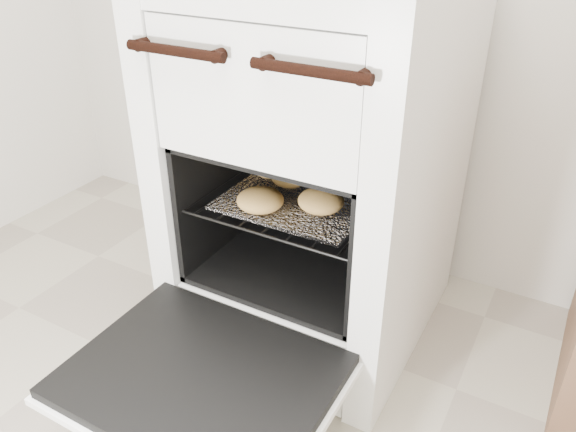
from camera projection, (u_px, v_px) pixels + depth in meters
name	position (u px, v px, depth m)	size (l,w,h in m)	color
stove	(317.00, 173.00, 1.55)	(0.67, 0.74, 1.02)	white
oven_door	(201.00, 379.00, 1.26)	(0.60, 0.47, 0.04)	black
oven_rack	(304.00, 197.00, 1.51)	(0.49, 0.47, 0.01)	black
foil_sheet	(300.00, 198.00, 1.49)	(0.38, 0.33, 0.01)	white
baked_rolls	(286.00, 187.00, 1.48)	(0.35, 0.33, 0.06)	tan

